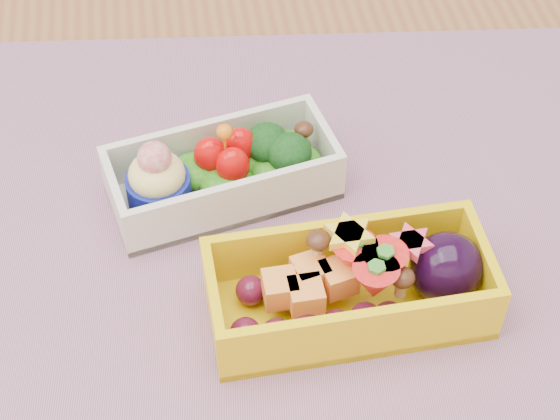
{
  "coord_description": "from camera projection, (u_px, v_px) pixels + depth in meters",
  "views": [
    {
      "loc": [
        -0.01,
        -0.33,
        1.21
      ],
      "look_at": [
        0.04,
        0.03,
        0.79
      ],
      "focal_mm": 59.09,
      "sensor_mm": 36.0,
      "label": 1
    }
  ],
  "objects": [
    {
      "name": "table",
      "position": [
        224.0,
        387.0,
        0.64
      ],
      "size": [
        1.2,
        0.8,
        0.75
      ],
      "color": "brown",
      "rests_on": "ground"
    },
    {
      "name": "placemat",
      "position": [
        269.0,
        257.0,
        0.58
      ],
      "size": [
        0.63,
        0.51,
        0.0
      ],
      "primitive_type": "cube",
      "rotation": [
        0.0,
        0.0,
        -0.1
      ],
      "color": "gray",
      "rests_on": "table"
    },
    {
      "name": "bento_white",
      "position": [
        221.0,
        173.0,
        0.6
      ],
      "size": [
        0.16,
        0.09,
        0.06
      ],
      "rotation": [
        0.0,
        0.0,
        0.21
      ],
      "color": "silver",
      "rests_on": "placemat"
    },
    {
      "name": "bento_yellow",
      "position": [
        356.0,
        286.0,
        0.54
      ],
      "size": [
        0.17,
        0.08,
        0.06
      ],
      "rotation": [
        0.0,
        0.0,
        0.04
      ],
      "color": "yellow",
      "rests_on": "placemat"
    }
  ]
}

